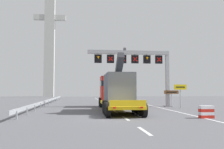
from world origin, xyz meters
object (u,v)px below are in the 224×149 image
at_px(tourist_info_sign_brown, 171,94).
at_px(bridge_pylon_distant, 50,31).
at_px(exit_sign_yellow, 180,90).
at_px(overhead_lane_gantry, 139,62).
at_px(crash_barrier_striped, 206,112).
at_px(heavy_haul_truck_yellow, 115,90).

xyz_separation_m(tourist_info_sign_brown, bridge_pylon_distant, (-20.28, 43.02, 17.22)).
distance_m(exit_sign_yellow, bridge_pylon_distant, 52.74).
distance_m(overhead_lane_gantry, crash_barrier_striped, 13.47).
relative_size(tourist_info_sign_brown, bridge_pylon_distant, 0.05).
height_order(exit_sign_yellow, crash_barrier_striped, exit_sign_yellow).
bearing_deg(tourist_info_sign_brown, heavy_haul_truck_yellow, -153.68).
distance_m(overhead_lane_gantry, exit_sign_yellow, 6.08).
xyz_separation_m(heavy_haul_truck_yellow, tourist_info_sign_brown, (7.37, 3.65, -0.46)).
bearing_deg(tourist_info_sign_brown, bridge_pylon_distant, 115.25).
distance_m(crash_barrier_striped, bridge_pylon_distant, 60.88).
bearing_deg(tourist_info_sign_brown, overhead_lane_gantry, 175.85).
relative_size(overhead_lane_gantry, heavy_haul_truck_yellow, 0.73).
bearing_deg(overhead_lane_gantry, tourist_info_sign_brown, -4.15).
height_order(overhead_lane_gantry, bridge_pylon_distant, bridge_pylon_distant).
distance_m(exit_sign_yellow, crash_barrier_striped, 9.66).
xyz_separation_m(exit_sign_yellow, bridge_pylon_distant, (-20.35, 45.68, 16.75)).
relative_size(heavy_haul_truck_yellow, bridge_pylon_distant, 0.38).
height_order(heavy_haul_truck_yellow, tourist_info_sign_brown, heavy_haul_truck_yellow).
bearing_deg(crash_barrier_striped, exit_sign_yellow, 78.86).
distance_m(heavy_haul_truck_yellow, tourist_info_sign_brown, 8.24).
height_order(crash_barrier_striped, bridge_pylon_distant, bridge_pylon_distant).
bearing_deg(bridge_pylon_distant, overhead_lane_gantry, -69.08).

